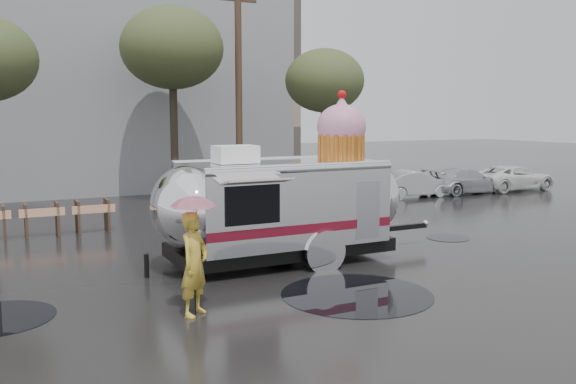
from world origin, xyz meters
TOP-DOWN VIEW (x-y plane):
  - ground at (0.00, 0.00)m, footprint 120.00×120.00m
  - puddles at (-1.50, 1.31)m, footprint 14.02×5.96m
  - grey_building at (-4.00, 24.00)m, footprint 22.00×12.00m
  - utility_pole at (2.50, 14.00)m, footprint 1.60×0.28m
  - tree_mid at (0.00, 15.00)m, footprint 4.20×4.20m
  - tree_right at (6.00, 13.00)m, footprint 3.36×3.36m
  - barricade_row at (-5.55, 9.96)m, footprint 4.30×0.80m
  - parked_cars at (11.78, 12.00)m, footprint 13.20×1.90m
  - airstream_trailer at (-0.26, 3.72)m, footprint 8.15×3.20m
  - person_left at (-3.53, 0.67)m, footprint 0.83×0.81m
  - umbrella_pink at (-3.53, 0.67)m, footprint 1.03×1.03m

SIDE VIEW (x-z plane):
  - ground at x=0.00m, z-range 0.00..0.00m
  - puddles at x=-1.50m, z-range 0.00..0.01m
  - barricade_row at x=-5.55m, z-range 0.02..1.02m
  - parked_cars at x=11.78m, z-range -0.03..1.47m
  - person_left at x=-3.53m, z-range 0.00..1.93m
  - airstream_trailer at x=-0.26m, z-range -0.65..3.73m
  - umbrella_pink at x=-3.53m, z-range 0.77..3.03m
  - utility_pole at x=2.50m, z-range 0.12..9.12m
  - tree_right at x=6.00m, z-range 1.85..8.27m
  - tree_mid at x=0.00m, z-range 2.33..10.35m
  - grey_building at x=-4.00m, z-range 0.00..13.00m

